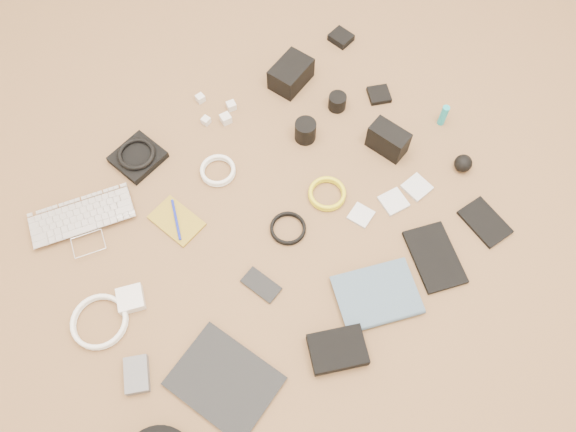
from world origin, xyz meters
TOP-DOWN VIEW (x-y plane):
  - laptop at (-0.48, 0.30)m, footprint 0.36×0.29m
  - headphone_pouch at (-0.22, 0.44)m, footprint 0.18×0.17m
  - headphones at (-0.22, 0.44)m, footprint 0.15×0.15m
  - charger_a at (0.04, 0.44)m, footprint 0.03×0.03m
  - charger_b at (0.07, 0.53)m, footprint 0.03×0.03m
  - charger_c at (0.14, 0.45)m, footprint 0.03×0.03m
  - charger_d at (0.10, 0.41)m, footprint 0.03×0.03m
  - dslr_camera at (0.37, 0.42)m, footprint 0.17×0.14m
  - lens_pouch at (0.64, 0.48)m, footprint 0.08×0.09m
  - notebook_olive at (-0.23, 0.17)m, footprint 0.14×0.18m
  - pen_blue at (-0.23, 0.17)m, footprint 0.05×0.14m
  - cable_white_a at (-0.03, 0.25)m, footprint 0.12×0.12m
  - lens_a at (0.28, 0.20)m, footprint 0.08×0.08m
  - lens_b at (0.44, 0.24)m, footprint 0.08×0.08m
  - card_reader at (0.59, 0.20)m, footprint 0.09×0.09m
  - power_brick at (-0.46, 0.02)m, footprint 0.09×0.09m
  - cable_white_b at (-0.57, 0.01)m, footprint 0.21×0.21m
  - cable_black at (0.04, -0.05)m, footprint 0.13×0.13m
  - cable_yellow at (0.21, -0.02)m, footprint 0.12×0.12m
  - flash at (0.47, 0.01)m, footprint 0.10×0.14m
  - lens_cleaner at (0.69, -0.01)m, footprint 0.03×0.03m
  - battery_charger at (-0.55, -0.18)m, footprint 0.10×0.12m
  - tablet at (-0.36, -0.32)m, footprint 0.29×0.33m
  - phone at (-0.13, -0.15)m, footprint 0.09×0.13m
  - filter_case_left at (0.25, -0.14)m, footprint 0.09×0.09m
  - filter_case_mid at (0.36, -0.16)m, footprint 0.08×0.08m
  - filter_case_right at (0.46, -0.16)m, footprint 0.08×0.08m
  - air_blower at (0.63, -0.18)m, footprint 0.07×0.07m
  - drive_case at (-0.06, -0.43)m, footprint 0.18×0.16m
  - paperback at (0.10, -0.45)m, footprint 0.28×0.24m
  - notebook_black_a at (0.34, -0.37)m, footprint 0.19×0.24m
  - notebook_black_b at (0.55, -0.37)m, footprint 0.10×0.15m

SIDE VIEW (x-z plane):
  - phone at x=-0.13m, z-range 0.00..0.01m
  - notebook_olive at x=-0.23m, z-range 0.00..0.01m
  - filter_case_left at x=0.25m, z-range 0.00..0.01m
  - cable_black at x=0.04m, z-range 0.00..0.01m
  - filter_case_mid at x=0.36m, z-range 0.00..0.01m
  - filter_case_right at x=0.46m, z-range 0.00..0.01m
  - tablet at x=-0.36m, z-range 0.00..0.01m
  - notebook_black_b at x=0.55m, z-range 0.00..0.01m
  - cable_yellow at x=0.21m, z-range 0.00..0.01m
  - cable_white_a at x=-0.03m, z-range 0.00..0.01m
  - cable_white_b at x=-0.57m, z-range 0.00..0.01m
  - notebook_black_a at x=0.34m, z-range 0.00..0.01m
  - card_reader at x=0.59m, z-range 0.00..0.02m
  - paperback at x=0.10m, z-range 0.00..0.02m
  - charger_a at x=0.04m, z-range 0.00..0.02m
  - charger_b at x=0.07m, z-range 0.00..0.02m
  - laptop at x=-0.48m, z-range 0.00..0.02m
  - headphone_pouch at x=-0.22m, z-range 0.00..0.03m
  - pen_blue at x=-0.23m, z-range 0.01..0.02m
  - charger_c at x=0.14m, z-range 0.00..0.03m
  - lens_pouch at x=0.64m, z-range 0.00..0.03m
  - battery_charger at x=-0.55m, z-range 0.00..0.03m
  - charger_d at x=0.10m, z-range 0.00..0.03m
  - power_brick at x=-0.46m, z-range 0.00..0.03m
  - drive_case at x=-0.06m, z-range 0.00..0.04m
  - lens_b at x=0.44m, z-range 0.00..0.06m
  - air_blower at x=0.63m, z-range 0.00..0.06m
  - headphones at x=-0.22m, z-range 0.03..0.04m
  - lens_a at x=0.28m, z-range 0.00..0.08m
  - lens_cleaner at x=0.69m, z-range 0.00..0.08m
  - dslr_camera at x=0.37m, z-range 0.00..0.08m
  - flash at x=0.47m, z-range 0.00..0.10m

